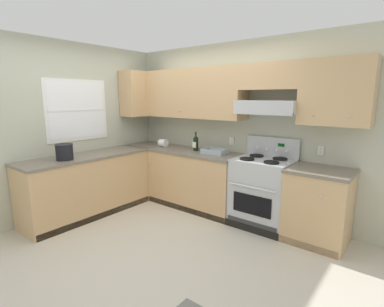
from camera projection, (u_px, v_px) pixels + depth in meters
The scene contains 10 objects.
ground_plane at pixel (146, 237), 3.67m from camera, with size 7.04×7.04×0.00m, color beige.
wall_back at pixel (237, 115), 4.32m from camera, with size 4.68×0.57×2.55m.
wall_left at pixel (85, 123), 4.55m from camera, with size 0.47×4.00×2.55m.
counter_back_run at pixel (207, 182), 4.49m from camera, with size 3.60×0.65×0.91m.
counter_left_run at pixel (88, 185), 4.33m from camera, with size 0.63×1.91×0.91m.
stove at pixel (262, 192), 3.95m from camera, with size 0.76×0.62×1.20m.
wine_bottle at pixel (196, 143), 4.58m from camera, with size 0.08×0.08×0.32m.
bowl at pixel (215, 152), 4.37m from camera, with size 0.37×0.24×0.07m.
bucket at pixel (64, 152), 3.91m from camera, with size 0.24×0.24×0.22m.
paper_towel_roll at pixel (163, 143), 4.96m from camera, with size 0.14×0.13×0.13m.
Camera 1 is at (2.57, -2.30, 1.74)m, focal length 27.11 mm.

